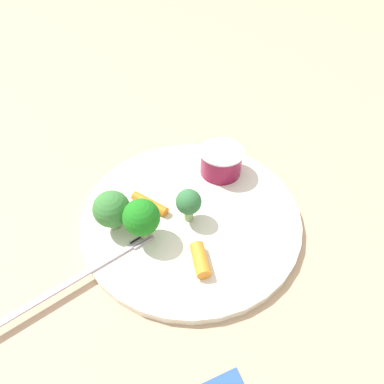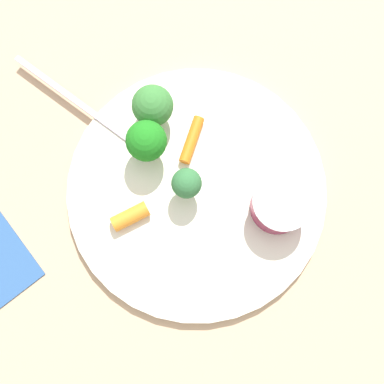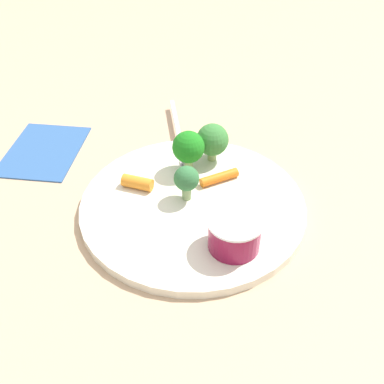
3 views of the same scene
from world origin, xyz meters
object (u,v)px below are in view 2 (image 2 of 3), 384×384
(carrot_stick_1, at_px, (192,140))
(broccoli_floret_2, at_px, (145,142))
(carrot_stick_0, at_px, (130,216))
(fork, at_px, (86,108))
(sauce_cup, at_px, (280,205))
(broccoli_floret_0, at_px, (153,106))
(broccoli_floret_1, at_px, (187,184))
(plate, at_px, (197,191))

(carrot_stick_1, bearing_deg, broccoli_floret_2, 54.10)
(carrot_stick_0, relative_size, fork, 0.20)
(broccoli_floret_2, height_order, fork, broccoli_floret_2)
(broccoli_floret_2, relative_size, carrot_stick_0, 1.46)
(carrot_stick_1, relative_size, fork, 0.27)
(carrot_stick_0, height_order, carrot_stick_1, carrot_stick_0)
(carrot_stick_1, bearing_deg, sauce_cup, -179.37)
(broccoli_floret_0, distance_m, broccoli_floret_1, 0.09)
(broccoli_floret_1, height_order, carrot_stick_1, broccoli_floret_1)
(broccoli_floret_1, distance_m, carrot_stick_1, 0.06)
(carrot_stick_1, bearing_deg, broccoli_floret_0, 4.27)
(broccoli_floret_0, bearing_deg, broccoli_floret_1, 152.96)
(broccoli_floret_1, bearing_deg, broccoli_floret_2, -4.96)
(carrot_stick_0, xyz_separation_m, fork, (0.12, -0.06, -0.01))
(carrot_stick_0, distance_m, carrot_stick_1, 0.11)
(sauce_cup, xyz_separation_m, broccoli_floret_2, (0.15, 0.04, 0.02))
(plate, xyz_separation_m, sauce_cup, (-0.08, -0.04, 0.03))
(broccoli_floret_2, height_order, carrot_stick_1, broccoli_floret_2)
(plate, relative_size, broccoli_floret_2, 4.82)
(plate, relative_size, broccoli_floret_0, 5.17)
(sauce_cup, bearing_deg, broccoli_floret_1, 28.10)
(plate, bearing_deg, broccoli_floret_2, 1.54)
(broccoli_floret_1, bearing_deg, broccoli_floret_0, -27.04)
(broccoli_floret_2, bearing_deg, broccoli_floret_1, 175.04)
(broccoli_floret_0, relative_size, broccoli_floret_1, 1.15)
(fork, bearing_deg, plate, -177.06)
(broccoli_floret_2, xyz_separation_m, fork, (0.09, 0.01, -0.03))
(plate, xyz_separation_m, broccoli_floret_1, (0.01, 0.01, 0.04))
(carrot_stick_0, relative_size, carrot_stick_1, 0.75)
(plate, distance_m, carrot_stick_0, 0.08)
(broccoli_floret_1, distance_m, carrot_stick_0, 0.07)
(broccoli_floret_0, relative_size, carrot_stick_1, 1.03)
(sauce_cup, distance_m, broccoli_floret_0, 0.17)
(broccoli_floret_2, xyz_separation_m, carrot_stick_0, (-0.03, 0.07, -0.03))
(sauce_cup, bearing_deg, broccoli_floret_0, 1.72)
(broccoli_floret_2, bearing_deg, fork, 4.03)
(broccoli_floret_1, height_order, fork, broccoli_floret_1)
(carrot_stick_1, height_order, fork, carrot_stick_1)
(sauce_cup, distance_m, broccoli_floret_1, 0.10)
(carrot_stick_0, bearing_deg, broccoli_floret_1, -113.11)
(sauce_cup, relative_size, fork, 0.31)
(plate, distance_m, broccoli_floret_0, 0.10)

